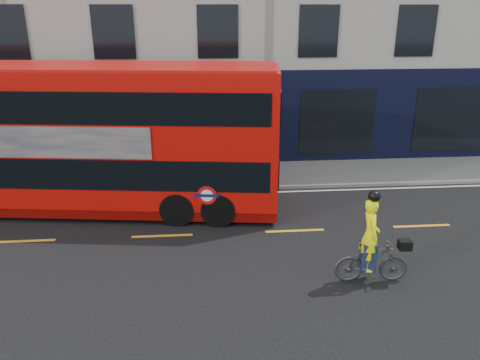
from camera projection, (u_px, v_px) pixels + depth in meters
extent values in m
plane|color=black|center=(305.00, 255.00, 12.82)|extent=(120.00, 120.00, 0.00)
cube|color=gray|center=(271.00, 174.00, 18.87)|extent=(60.00, 3.00, 0.12)
cube|color=gray|center=(277.00, 187.00, 17.47)|extent=(60.00, 0.12, 0.13)
cube|color=black|center=(267.00, 119.00, 19.58)|extent=(50.00, 0.08, 4.00)
cube|color=silver|center=(278.00, 192.00, 17.21)|extent=(58.00, 0.10, 0.01)
cube|color=red|center=(95.00, 134.00, 14.99)|extent=(11.95, 4.17, 4.20)
cube|color=#660604|center=(102.00, 199.00, 15.77)|extent=(11.94, 4.11, 0.32)
cube|color=black|center=(98.00, 161.00, 15.31)|extent=(11.49, 4.14, 0.96)
cube|color=black|center=(91.00, 100.00, 14.61)|extent=(11.49, 4.14, 0.96)
cube|color=#A80F0B|center=(88.00, 66.00, 14.25)|extent=(11.70, 4.03, 0.09)
cube|color=black|center=(278.00, 164.00, 15.06)|extent=(0.35, 2.38, 0.96)
cube|color=black|center=(279.00, 102.00, 14.36)|extent=(0.35, 2.38, 0.96)
cube|color=tan|center=(44.00, 142.00, 13.74)|extent=(6.33, 0.87, 0.96)
cylinder|color=red|center=(207.00, 195.00, 14.08)|extent=(0.59, 0.10, 0.60)
cylinder|color=white|center=(207.00, 196.00, 14.07)|extent=(0.38, 0.07, 0.38)
cube|color=#0C1459|center=(207.00, 196.00, 14.07)|extent=(0.74, 0.12, 0.10)
cylinder|color=black|center=(221.00, 195.00, 15.52)|extent=(1.41, 2.83, 1.06)
cylinder|color=black|center=(183.00, 194.00, 15.58)|extent=(1.41, 2.83, 1.06)
imported|color=#3F4243|center=(372.00, 262.00, 11.42)|extent=(1.84, 0.62, 1.09)
imported|color=#FAFA05|center=(370.00, 235.00, 11.16)|extent=(0.47, 0.69, 1.81)
cube|color=black|center=(405.00, 245.00, 11.28)|extent=(0.32, 0.26, 0.24)
cube|color=#1A2245|center=(368.00, 256.00, 11.36)|extent=(0.35, 0.43, 0.76)
sphere|color=black|center=(374.00, 196.00, 10.82)|extent=(0.28, 0.28, 0.28)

